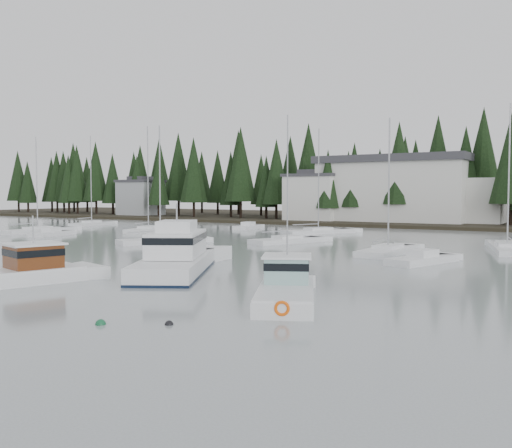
{
  "coord_description": "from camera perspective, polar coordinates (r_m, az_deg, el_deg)",
  "views": [
    {
      "loc": [
        24.4,
        -11.36,
        5.15
      ],
      "look_at": [
        -0.81,
        30.64,
        2.5
      ],
      "focal_mm": 40.0,
      "sensor_mm": 36.0,
      "label": 1
    }
  ],
  "objects": [
    {
      "name": "far_shore_land",
      "position": [
        111.19,
        18.27,
        0.29
      ],
      "size": [
        240.0,
        54.0,
        1.0
      ],
      "primitive_type": "cube",
      "color": "black",
      "rests_on": "ground"
    },
    {
      "name": "conifer_treeline",
      "position": [
        100.5,
        16.89,
        0.03
      ],
      "size": [
        200.0,
        22.0,
        20.0
      ],
      "primitive_type": null,
      "color": "black",
      "rests_on": "ground"
    },
    {
      "name": "house_west",
      "position": [
        99.81,
        5.85,
        2.8
      ],
      "size": [
        9.54,
        7.42,
        8.75
      ],
      "color": "silver",
      "rests_on": "ground"
    },
    {
      "name": "house_far_west",
      "position": [
        125.11,
        -11.46,
        2.69
      ],
      "size": [
        8.48,
        7.42,
        8.25
      ],
      "color": "#999EA0",
      "rests_on": "ground"
    },
    {
      "name": "harbor_inn",
      "position": [
        97.61,
        14.73,
        3.36
      ],
      "size": [
        29.5,
        11.5,
        10.9
      ],
      "color": "silver",
      "rests_on": "ground"
    },
    {
      "name": "lobster_boat_brown",
      "position": [
        35.15,
        -23.44,
        -4.76
      ],
      "size": [
        6.11,
        9.4,
        4.41
      ],
      "rotation": [
        0.0,
        0.0,
        1.28
      ],
      "color": "white",
      "rests_on": "ground"
    },
    {
      "name": "cabin_cruiser_center",
      "position": [
        37.47,
        -8.01,
        -3.63
      ],
      "size": [
        9.05,
        12.4,
        5.19
      ],
      "rotation": [
        0.0,
        0.0,
        2.07
      ],
      "color": "white",
      "rests_on": "ground"
    },
    {
      "name": "lobster_boat_teal",
      "position": [
        27.21,
        3.03,
        -6.77
      ],
      "size": [
        5.5,
        7.75,
        4.09
      ],
      "rotation": [
        0.0,
        0.0,
        2.02
      ],
      "color": "white",
      "rests_on": "ground"
    },
    {
      "name": "sailboat_0",
      "position": [
        49.83,
        13.06,
        -2.84
      ],
      "size": [
        2.99,
        8.94,
        12.04
      ],
      "rotation": [
        0.0,
        0.0,
        1.53
      ],
      "color": "white",
      "rests_on": "ground"
    },
    {
      "name": "sailboat_1",
      "position": [
        80.22,
        -20.98,
        -0.74
      ],
      "size": [
        3.31,
        10.57,
        13.06
      ],
      "rotation": [
        0.0,
        0.0,
        1.64
      ],
      "color": "white",
      "rests_on": "ground"
    },
    {
      "name": "sailboat_4",
      "position": [
        59.37,
        -9.54,
        -1.85
      ],
      "size": [
        6.42,
        8.87,
        12.57
      ],
      "rotation": [
        0.0,
        0.0,
        1.07
      ],
      "color": "white",
      "rests_on": "ground"
    },
    {
      "name": "sailboat_5",
      "position": [
        55.51,
        23.82,
        -2.42
      ],
      "size": [
        4.93,
        10.81,
        13.61
      ],
      "rotation": [
        0.0,
        0.0,
        1.81
      ],
      "color": "white",
      "rests_on": "ground"
    },
    {
      "name": "sailboat_6",
      "position": [
        59.19,
        3.15,
        -1.82
      ],
      "size": [
        5.49,
        8.84,
        13.73
      ],
      "rotation": [
        0.0,
        0.0,
        1.2
      ],
      "color": "white",
      "rests_on": "ground"
    },
    {
      "name": "sailboat_8",
      "position": [
        95.18,
        -16.11,
        -0.07
      ],
      "size": [
        4.03,
        8.97,
        14.85
      ],
      "rotation": [
        0.0,
        0.0,
        1.76
      ],
      "color": "white",
      "rests_on": "ground"
    },
    {
      "name": "sailboat_9",
      "position": [
        73.2,
        6.25,
        -0.9
      ],
      "size": [
        6.88,
        10.23,
        13.88
      ],
      "rotation": [
        0.0,
        0.0,
        1.11
      ],
      "color": "white",
      "rests_on": "ground"
    },
    {
      "name": "sailboat_10",
      "position": [
        77.94,
        -10.7,
        -0.68
      ],
      "size": [
        4.27,
        9.06,
        14.6
      ],
      "rotation": [
        0.0,
        0.0,
        1.78
      ],
      "color": "white",
      "rests_on": "ground"
    },
    {
      "name": "runabout_0",
      "position": [
        73.25,
        -19.77,
        -1.01
      ],
      "size": [
        3.33,
        6.11,
        1.42
      ],
      "rotation": [
        0.0,
        0.0,
        1.78
      ],
      "color": "white",
      "rests_on": "ground"
    },
    {
      "name": "runabout_1",
      "position": [
        43.74,
        16.31,
        -3.62
      ],
      "size": [
        4.12,
        6.9,
        1.42
      ],
      "rotation": [
        0.0,
        0.0,
        1.26
      ],
      "color": "white",
      "rests_on": "ground"
    },
    {
      "name": "runabout_3",
      "position": [
        82.44,
        -0.79,
        -0.39
      ],
      "size": [
        2.87,
        6.14,
        1.42
      ],
      "rotation": [
        0.0,
        0.0,
        1.69
      ],
      "color": "white",
      "rests_on": "ground"
    },
    {
      "name": "mooring_buoy_green",
      "position": [
        23.51,
        -15.28,
        -9.66
      ],
      "size": [
        0.42,
        0.42,
        0.42
      ],
      "primitive_type": "sphere",
      "color": "#145933",
      "rests_on": "ground"
    },
    {
      "name": "mooring_buoy_dark",
      "position": [
        22.91,
        -8.69,
        -9.93
      ],
      "size": [
        0.34,
        0.34,
        0.34
      ],
      "primitive_type": "sphere",
      "color": "black",
      "rests_on": "ground"
    }
  ]
}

